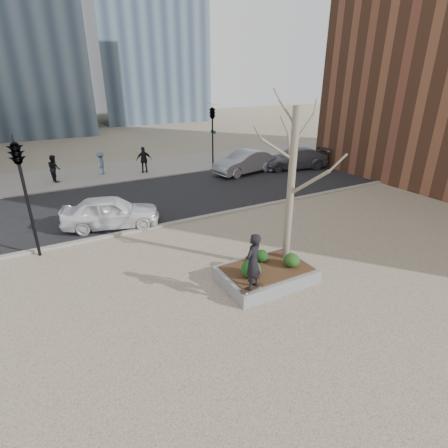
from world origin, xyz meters
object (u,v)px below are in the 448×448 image
skateboarder (253,262)px  planter (266,275)px  skateboard (252,289)px  police_car (111,212)px

skateboarder → planter: bearing=-170.9°
skateboard → police_car: 8.16m
skateboard → planter: bearing=28.5°
skateboard → skateboarder: bearing=0.0°
planter → skateboarder: (-1.10, -0.80, 1.17)m
planter → police_car: size_ratio=0.72×
planter → skateboard: skateboard is taller
skateboard → police_car: size_ratio=0.19×
skateboard → skateboarder: (0.00, 0.00, 0.90)m
skateboarder → police_car: size_ratio=0.42×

